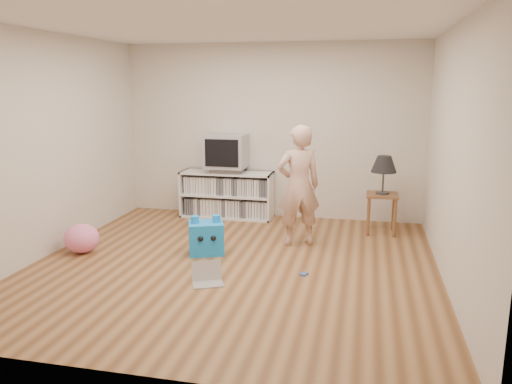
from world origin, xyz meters
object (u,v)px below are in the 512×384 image
object	(u,v)px
dvd_deck	(227,170)
plush_pink	(82,238)
crt_tv	(226,151)
table_lamp	(384,165)
person	(299,186)
side_table	(382,203)
laptop	(207,277)
media_unit	(227,194)
plush_blue	(206,237)

from	to	relation	value
dvd_deck	plush_pink	size ratio (longest dim) A/B	1.09
crt_tv	table_lamp	size ratio (longest dim) A/B	1.17
table_lamp	plush_pink	xyz separation A→B (m)	(-3.55, -1.62, -0.77)
crt_tv	plush_pink	size ratio (longest dim) A/B	1.45
person	plush_pink	size ratio (longest dim) A/B	3.67
plush_pink	side_table	bearing A→B (deg)	24.50
plush_pink	laptop	bearing A→B (deg)	-17.98
media_unit	table_lamp	distance (m)	2.39
dvd_deck	person	distance (m)	1.66
table_lamp	laptop	xyz separation A→B (m)	(-1.77, -2.20, -0.88)
crt_tv	side_table	xyz separation A→B (m)	(2.29, -0.37, -0.60)
crt_tv	table_lamp	xyz separation A→B (m)	(2.29, -0.37, -0.08)
dvd_deck	table_lamp	size ratio (longest dim) A/B	0.87
media_unit	crt_tv	world-z (taller)	crt_tv
side_table	plush_pink	xyz separation A→B (m)	(-3.55, -1.62, -0.24)
table_lamp	person	world-z (taller)	person
laptop	side_table	bearing A→B (deg)	26.74
side_table	laptop	distance (m)	2.84
side_table	plush_pink	bearing A→B (deg)	-155.50
table_lamp	plush_pink	size ratio (longest dim) A/B	1.24
table_lamp	plush_blue	world-z (taller)	table_lamp
media_unit	plush_blue	xyz separation A→B (m)	(0.22, -1.71, -0.15)
media_unit	plush_pink	world-z (taller)	media_unit
crt_tv	plush_pink	xyz separation A→B (m)	(-1.27, -1.98, -0.84)
dvd_deck	person	xyz separation A→B (m)	(1.24, -1.11, 0.02)
dvd_deck	plush_pink	xyz separation A→B (m)	(-1.27, -1.99, -0.56)
table_lamp	person	xyz separation A→B (m)	(-1.04, -0.74, -0.18)
table_lamp	laptop	bearing A→B (deg)	-128.93
crt_tv	side_table	world-z (taller)	crt_tv
person	plush_pink	distance (m)	2.72
crt_tv	side_table	bearing A→B (deg)	-9.11
plush_blue	table_lamp	bearing A→B (deg)	11.13
crt_tv	laptop	distance (m)	2.78
media_unit	side_table	distance (m)	2.32
crt_tv	table_lamp	world-z (taller)	crt_tv
dvd_deck	laptop	distance (m)	2.70
side_table	laptop	size ratio (longest dim) A/B	1.44
media_unit	crt_tv	distance (m)	0.67
person	plush_blue	distance (m)	1.31
plush_pink	person	bearing A→B (deg)	19.39
side_table	person	size ratio (longest dim) A/B	0.36
crt_tv	plush_pink	world-z (taller)	crt_tv
dvd_deck	media_unit	bearing A→B (deg)	90.00
dvd_deck	side_table	distance (m)	2.34
side_table	table_lamp	world-z (taller)	table_lamp
side_table	plush_blue	bearing A→B (deg)	-147.30
crt_tv	plush_blue	size ratio (longest dim) A/B	1.21
dvd_deck	crt_tv	xyz separation A→B (m)	(0.00, -0.00, 0.29)
media_unit	side_table	world-z (taller)	media_unit
table_lamp	plush_pink	bearing A→B (deg)	-155.50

